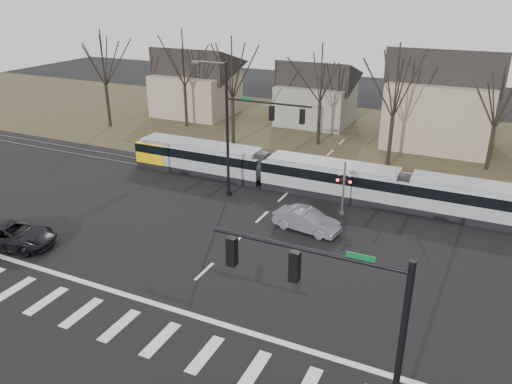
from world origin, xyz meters
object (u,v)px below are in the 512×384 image
at_px(tram, 330,177).
at_px(sedan, 307,220).
at_px(suv, 11,235).
at_px(rail_crossing_signal, 343,190).

height_order(tram, sedan, tram).
distance_m(suv, rail_crossing_signal, 21.99).
height_order(sedan, rail_crossing_signal, rail_crossing_signal).
relative_size(tram, sedan, 7.49).
bearing_deg(sedan, rail_crossing_signal, -15.02).
bearing_deg(suv, sedan, -73.33).
xyz_separation_m(sedan, rail_crossing_signal, (1.45, 3.40, 1.14)).
xyz_separation_m(tram, sedan, (0.51, -6.60, -0.71)).
xyz_separation_m(suv, rail_crossing_signal, (17.47, 13.31, 1.11)).
height_order(tram, suv, tram).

